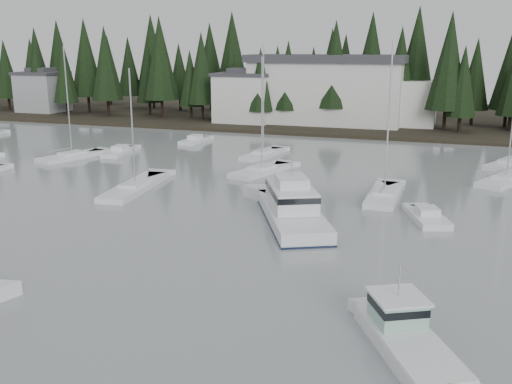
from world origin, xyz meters
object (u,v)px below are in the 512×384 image
Objects in this scene: harbor_inn at (339,91)px; cabin_cruiser_center at (292,211)px; house_far_west at (42,91)px; sailboat_6 at (511,165)px; sailboat_5 at (72,158)px; runabout_4 at (120,153)px; sailboat_2 at (262,172)px; sailboat_11 at (136,189)px; sailboat_3 at (263,156)px; runabout_3 at (195,141)px; runabout_1 at (427,219)px; sailboat_0 at (506,181)px; sailboat_9 at (384,197)px; house_west at (245,97)px; lobster_boat_teal at (406,339)px.

harbor_inn reaches higher than cabin_cruiser_center.
sailboat_6 is (81.07, -24.19, -4.32)m from house_far_west.
sailboat_5 is 5.73m from runabout_4.
harbor_inn is at bearing -18.68° from cabin_cruiser_center.
sailboat_11 is (-8.70, -10.43, -0.02)m from sailboat_2.
sailboat_5 is at bearing 37.53° from cabin_cruiser_center.
cabin_cruiser_center is 1.01× the size of sailboat_2.
sailboat_3 is 1.99× the size of runabout_4.
sailboat_6 is 39.46m from runabout_3.
sailboat_3 is 2.35× the size of runabout_1.
sailboat_3 is at bearing -24.30° from sailboat_11.
sailboat_6 reaches higher than sailboat_0.
sailboat_0 is at bearing -160.47° from sailboat_6.
sailboat_0 is at bearing -91.69° from sailboat_3.
sailboat_9 reaches higher than house_far_west.
runabout_1 is (25.73, -1.24, 0.08)m from sailboat_11.
harbor_inn is at bearing 58.90° from sailboat_0.
sailboat_9 is 22.33m from sailboat_11.
sailboat_11 is (-9.28, -48.01, -5.72)m from harbor_inn.
cabin_cruiser_center is 16.85m from sailboat_2.
harbor_inn is at bearing 1.72° from sailboat_3.
house_west is 30.48m from runabout_4.
runabout_3 is (-14.72, 15.30, 0.06)m from sailboat_2.
house_far_west is at bearing 58.90° from sailboat_9.
sailboat_0 is 26.73m from sailboat_3.
sailboat_9 reaches higher than runabout_1.
harbor_inn reaches higher than house_far_west.
sailboat_3 is at bearing -115.72° from runabout_3.
sailboat_5 is (-47.06, -3.85, 0.00)m from sailboat_0.
runabout_1 is 40.16m from runabout_4.
house_far_west is at bearing 74.82° from sailboat_2.
sailboat_5 is at bearing 130.48° from sailboat_6.
sailboat_5 is (-30.89, 15.31, -0.69)m from cabin_cruiser_center.
sailboat_11 is (-16.15, 4.67, -0.72)m from cabin_cruiser_center.
sailboat_5 is at bearing -122.74° from harbor_inn.
runabout_4 is (-5.24, -29.68, -4.52)m from house_west.
house_west is at bearing 14.90° from runabout_1.
sailboat_5 is 1.17× the size of sailboat_11.
house_far_west is 1.25× the size of runabout_4.
sailboat_11 reaches higher than runabout_3.
sailboat_2 reaches higher than house_far_west.
cabin_cruiser_center is (6.87, -52.67, -5.01)m from harbor_inn.
harbor_inn is at bearing -31.22° from runabout_3.
sailboat_6 reaches higher than house_west.
lobster_boat_teal is 56.64m from runabout_3.
cabin_cruiser_center reaches higher than runabout_4.
sailboat_2 is 1.81× the size of runabout_4.
sailboat_5 is at bearing 130.93° from runabout_4.
sailboat_3 is 28.34m from runabout_1.
harbor_inn is at bearing 12.52° from house_west.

